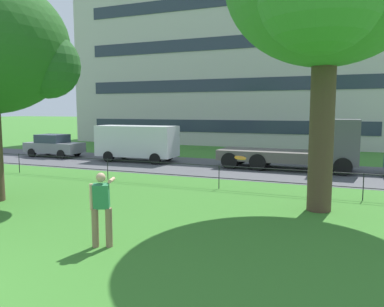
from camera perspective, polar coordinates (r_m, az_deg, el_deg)
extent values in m
cube|color=#4C4C51|center=(21.88, 1.81, -1.95)|extent=(80.00, 7.01, 0.01)
cylinder|color=black|center=(21.64, -24.34, -1.29)|extent=(0.04, 0.04, 1.00)
cylinder|color=black|center=(18.13, -12.44, -2.27)|extent=(0.04, 0.04, 1.00)
cylinder|color=black|center=(15.74, 4.04, -3.46)|extent=(0.04, 0.04, 1.00)
cylinder|color=black|center=(15.01, 24.14, -4.50)|extent=(0.04, 0.04, 1.00)
cylinder|color=black|center=(16.77, -4.79, -3.02)|extent=(37.86, 0.03, 0.03)
cylinder|color=black|center=(16.69, -4.81, -1.33)|extent=(37.86, 0.03, 0.03)
sphere|color=#235220|center=(14.50, -20.78, 12.17)|extent=(2.29, 2.29, 2.29)
sphere|color=#254D1F|center=(16.86, -25.17, 15.36)|extent=(3.54, 3.54, 3.54)
cylinder|color=#4C3828|center=(12.74, 18.76, 4.00)|extent=(0.76, 0.76, 5.48)
cylinder|color=#846B4C|center=(9.43, -14.21, -10.66)|extent=(0.16, 0.16, 0.93)
cylinder|color=#846B4C|center=(9.38, -12.26, -10.72)|extent=(0.16, 0.16, 0.93)
cube|color=#2D7F4C|center=(9.21, -13.36, -6.19)|extent=(0.46, 0.43, 0.61)
sphere|color=tan|center=(9.13, -13.44, -3.48)|extent=(0.22, 0.22, 0.22)
cylinder|color=tan|center=(9.41, -11.88, -3.89)|extent=(0.35, 0.60, 0.13)
cylinder|color=tan|center=(9.26, -14.74, -6.28)|extent=(0.09, 0.09, 0.62)
cylinder|color=orange|center=(8.97, 7.21, -0.64)|extent=(0.38, 0.38, 0.07)
cube|color=slate|center=(28.14, -19.80, 0.86)|extent=(4.03, 1.77, 0.68)
cube|color=#2D3847|center=(28.19, -20.08, 2.12)|extent=(1.93, 1.55, 0.56)
cylinder|color=black|center=(28.01, -16.77, 0.24)|extent=(0.60, 0.21, 0.60)
cylinder|color=black|center=(26.76, -18.89, -0.11)|extent=(0.60, 0.21, 0.60)
cylinder|color=black|center=(29.59, -20.57, 0.43)|extent=(0.60, 0.21, 0.60)
cylinder|color=black|center=(28.41, -22.73, 0.10)|extent=(0.60, 0.21, 0.60)
cube|color=silver|center=(24.25, -8.18, 1.88)|extent=(5.06, 2.12, 1.90)
cube|color=#283342|center=(23.34, -3.86, 2.57)|extent=(0.17, 1.67, 0.76)
cylinder|color=black|center=(24.42, -3.59, -0.28)|extent=(0.69, 0.26, 0.68)
cylinder|color=black|center=(22.75, -5.49, -0.80)|extent=(0.69, 0.26, 0.68)
cylinder|color=black|center=(25.88, -10.09, 0.02)|extent=(0.69, 0.26, 0.68)
cylinder|color=black|center=(24.30, -12.30, -0.45)|extent=(0.69, 0.26, 0.68)
cube|color=#4C4C51|center=(21.11, 20.87, 1.68)|extent=(2.11, 2.31, 2.30)
cube|color=#283342|center=(21.09, 23.34, 2.51)|extent=(0.13, 1.84, 0.87)
cube|color=#56514C|center=(21.60, 11.06, -0.23)|extent=(5.21, 2.33, 0.56)
cylinder|color=black|center=(22.28, 21.64, -1.10)|extent=(0.90, 0.31, 0.90)
cylinder|color=black|center=(20.18, 21.55, -1.84)|extent=(0.90, 0.31, 0.90)
cylinder|color=black|center=(22.72, 10.93, -0.61)|extent=(0.90, 0.31, 0.90)
cylinder|color=black|center=(20.66, 9.76, -1.29)|extent=(0.90, 0.31, 0.90)
cylinder|color=black|center=(23.07, 7.14, -0.44)|extent=(0.90, 0.31, 0.90)
cylinder|color=black|center=(21.05, 5.61, -1.08)|extent=(0.90, 0.31, 0.90)
cube|color=#B7B2AD|center=(41.32, 7.38, 14.42)|extent=(30.80, 14.60, 17.90)
cube|color=#283342|center=(33.92, 4.04, 4.07)|extent=(25.87, 0.06, 1.10)
cube|color=#283342|center=(33.96, 4.09, 10.12)|extent=(25.87, 0.06, 1.10)
cube|color=#283342|center=(34.37, 4.14, 16.09)|extent=(25.87, 0.06, 1.10)
cube|color=#283342|center=(35.15, 4.19, 21.85)|extent=(25.87, 0.06, 1.10)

